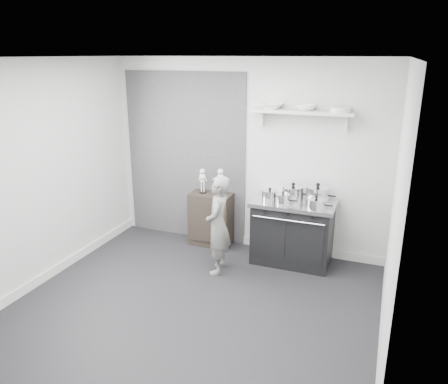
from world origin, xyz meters
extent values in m
plane|color=black|center=(0.00, 0.00, 0.00)|extent=(4.00, 4.00, 0.00)
cube|color=beige|center=(0.00, 1.80, 1.35)|extent=(4.00, 0.02, 2.70)
cube|color=beige|center=(0.00, -1.80, 1.35)|extent=(4.00, 0.02, 2.70)
cube|color=beige|center=(-2.00, 0.00, 1.35)|extent=(0.02, 3.60, 2.70)
cube|color=beige|center=(2.00, 0.00, 1.35)|extent=(0.02, 3.60, 2.70)
cube|color=silver|center=(0.00, 0.00, 2.70)|extent=(4.00, 3.60, 0.02)
cube|color=black|center=(-0.95, 1.79, 1.25)|extent=(1.90, 0.02, 2.50)
cube|color=silver|center=(1.00, 1.78, 0.06)|extent=(2.00, 0.03, 0.12)
cube|color=silver|center=(-1.98, 0.00, 0.06)|extent=(0.03, 3.60, 0.12)
cube|color=silver|center=(0.80, 1.67, 2.02)|extent=(1.30, 0.26, 0.04)
cube|color=silver|center=(0.25, 1.74, 1.90)|extent=(0.03, 0.12, 0.20)
cube|color=silver|center=(1.35, 1.74, 1.90)|extent=(0.03, 0.12, 0.20)
cube|color=black|center=(0.79, 1.48, 0.41)|extent=(1.03, 0.62, 0.82)
cube|color=silver|center=(0.79, 1.48, 0.85)|extent=(1.09, 0.66, 0.05)
cube|color=black|center=(0.54, 1.17, 0.43)|extent=(0.43, 0.02, 0.53)
cube|color=black|center=(1.04, 1.17, 0.43)|extent=(0.43, 0.02, 0.53)
cylinder|color=silver|center=(0.79, 1.14, 0.72)|extent=(0.92, 0.02, 0.02)
cylinder|color=black|center=(0.48, 1.16, 0.80)|extent=(0.04, 0.03, 0.04)
cylinder|color=black|center=(0.79, 1.16, 0.80)|extent=(0.04, 0.03, 0.04)
cylinder|color=black|center=(1.10, 1.16, 0.80)|extent=(0.04, 0.03, 0.04)
cube|color=black|center=(-0.46, 1.61, 0.39)|extent=(0.61, 0.35, 0.79)
imported|color=slate|center=(-0.04, 0.85, 0.65)|extent=(0.38, 0.51, 1.29)
cylinder|color=silver|center=(0.48, 1.39, 0.93)|extent=(0.21, 0.21, 0.12)
cylinder|color=silver|center=(0.48, 1.39, 1.00)|extent=(0.21, 0.21, 0.02)
sphere|color=black|center=(0.48, 1.39, 1.03)|extent=(0.04, 0.04, 0.04)
cylinder|color=black|center=(0.62, 1.39, 0.93)|extent=(0.10, 0.02, 0.02)
cylinder|color=silver|center=(0.75, 1.57, 0.95)|extent=(0.29, 0.29, 0.16)
cylinder|color=silver|center=(0.75, 1.57, 1.04)|extent=(0.29, 0.29, 0.02)
sphere|color=black|center=(0.75, 1.57, 1.07)|extent=(0.05, 0.05, 0.05)
cylinder|color=black|center=(0.93, 1.57, 0.95)|extent=(0.10, 0.02, 0.02)
cylinder|color=silver|center=(1.07, 1.58, 0.96)|extent=(0.30, 0.30, 0.18)
cylinder|color=silver|center=(1.07, 1.58, 1.06)|extent=(0.31, 0.31, 0.02)
sphere|color=black|center=(1.07, 1.58, 1.10)|extent=(0.05, 0.05, 0.05)
cylinder|color=black|center=(1.26, 1.58, 0.96)|extent=(0.10, 0.02, 0.02)
cylinder|color=silver|center=(1.11, 1.28, 0.93)|extent=(0.24, 0.24, 0.12)
cylinder|color=silver|center=(1.11, 1.28, 1.00)|extent=(0.25, 0.25, 0.02)
sphere|color=black|center=(1.11, 1.28, 1.03)|extent=(0.04, 0.04, 0.04)
cylinder|color=black|center=(1.27, 1.28, 0.93)|extent=(0.10, 0.02, 0.02)
cylinder|color=silver|center=(0.67, 1.31, 0.93)|extent=(0.19, 0.19, 0.12)
cylinder|color=silver|center=(0.67, 1.31, 1.00)|extent=(0.19, 0.19, 0.02)
sphere|color=black|center=(0.67, 1.31, 1.03)|extent=(0.03, 0.03, 0.03)
cylinder|color=black|center=(0.81, 1.31, 0.93)|extent=(0.10, 0.02, 0.02)
imported|color=white|center=(0.38, 1.67, 2.08)|extent=(0.31, 0.31, 0.08)
imported|color=white|center=(0.84, 1.67, 2.08)|extent=(0.24, 0.24, 0.08)
cylinder|color=silver|center=(1.27, 1.67, 2.07)|extent=(0.26, 0.26, 0.06)
camera|label=1|loc=(1.89, -3.95, 2.74)|focal=35.00mm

